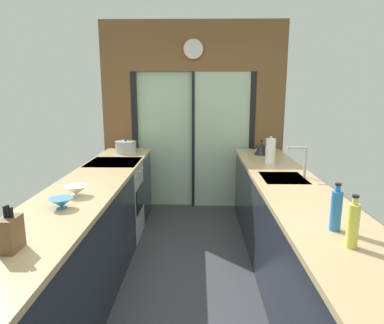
{
  "coord_description": "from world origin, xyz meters",
  "views": [
    {
      "loc": [
        0.08,
        -2.62,
        1.74
      ],
      "look_at": [
        0.01,
        0.79,
        1.02
      ],
      "focal_mm": 31.91,
      "sensor_mm": 36.0,
      "label": 1
    }
  ],
  "objects": [
    {
      "name": "soap_bottle_near",
      "position": [
        0.89,
        -0.92,
        1.05
      ],
      "size": [
        0.06,
        0.06,
        0.29
      ],
      "color": "#D1CC4C",
      "rests_on": "right_counter_run"
    },
    {
      "name": "mixing_bowl_far",
      "position": [
        -0.89,
        -0.05,
        0.96
      ],
      "size": [
        0.19,
        0.19,
        0.08
      ],
      "color": "silver",
      "rests_on": "left_counter_run"
    },
    {
      "name": "kettle",
      "position": [
        0.89,
        1.74,
        1.0
      ],
      "size": [
        0.26,
        0.18,
        0.19
      ],
      "color": "black",
      "rests_on": "right_counter_run"
    },
    {
      "name": "ground_plane",
      "position": [
        0.0,
        0.6,
        -0.01
      ],
      "size": [
        5.04,
        7.6,
        0.02
      ],
      "primitive_type": "cube",
      "color": "#38383D"
    },
    {
      "name": "soap_bottle_far",
      "position": [
        0.89,
        -0.7,
        1.05
      ],
      "size": [
        0.06,
        0.06,
        0.29
      ],
      "color": "#286BB7",
      "rests_on": "right_counter_run"
    },
    {
      "name": "stock_pot",
      "position": [
        -0.89,
        1.84,
        1.0
      ],
      "size": [
        0.28,
        0.28,
        0.18
      ],
      "color": "#B7BABC",
      "rests_on": "left_counter_run"
    },
    {
      "name": "paper_towel_roll",
      "position": [
        0.89,
        1.18,
        1.06
      ],
      "size": [
        0.13,
        0.13,
        0.32
      ],
      "color": "#B7BABC",
      "rests_on": "right_counter_run"
    },
    {
      "name": "knife_block",
      "position": [
        -0.89,
        -0.99,
        1.01
      ],
      "size": [
        0.08,
        0.14,
        0.25
      ],
      "color": "brown",
      "rests_on": "left_counter_run"
    },
    {
      "name": "left_counter_run",
      "position": [
        -0.91,
        0.13,
        0.47
      ],
      "size": [
        0.62,
        3.8,
        0.92
      ],
      "color": "#1E232D",
      "rests_on": "ground_plane"
    },
    {
      "name": "oven_range",
      "position": [
        -0.91,
        1.25,
        0.46
      ],
      "size": [
        0.6,
        0.6,
        0.92
      ],
      "color": "#B7BABC",
      "rests_on": "ground_plane"
    },
    {
      "name": "mixing_bowl_mid",
      "position": [
        -0.89,
        -0.34,
        0.96
      ],
      "size": [
        0.17,
        0.17,
        0.07
      ],
      "color": "teal",
      "rests_on": "left_counter_run"
    },
    {
      "name": "sink_faucet",
      "position": [
        1.06,
        0.55,
        1.12
      ],
      "size": [
        0.19,
        0.02,
        0.3
      ],
      "color": "#B7BABC",
      "rests_on": "right_counter_run"
    },
    {
      "name": "right_counter_run",
      "position": [
        0.91,
        0.3,
        0.46
      ],
      "size": [
        0.62,
        3.8,
        0.92
      ],
      "color": "#1E232D",
      "rests_on": "ground_plane"
    },
    {
      "name": "back_wall_unit",
      "position": [
        0.0,
        2.4,
        1.52
      ],
      "size": [
        2.64,
        0.12,
        2.7
      ],
      "color": "brown",
      "rests_on": "ground_plane"
    }
  ]
}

